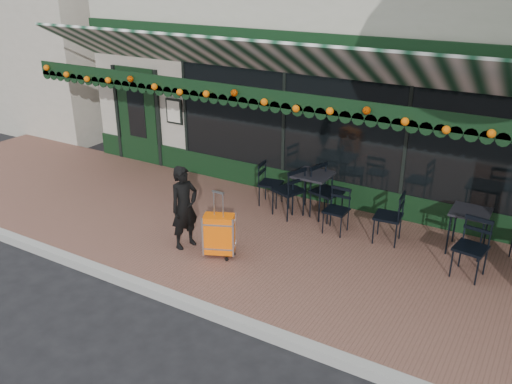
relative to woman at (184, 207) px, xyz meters
The scene contains 15 objects.
ground 1.94m from the woman, 41.54° to the right, with size 80.00×80.00×0.00m, color black.
sidewalk 1.74m from the woman, 32.76° to the left, with size 18.00×4.00×0.15m, color brown.
curb 1.96m from the woman, 43.44° to the right, with size 18.00×0.16×0.15m, color #9E9E99.
restaurant_building 6.95m from the woman, 78.92° to the left, with size 12.00×9.60×4.50m.
neighbor_building_left 13.64m from the woman, 149.67° to the left, with size 12.00×8.00×4.80m, color #B7AFA0.
woman is the anchor object (origin of this frame).
suitcase 0.74m from the woman, ahead, with size 0.55×0.44×1.10m.
cafe_table_a 4.56m from the woman, 28.29° to the left, with size 0.59×0.59×0.72m.
cafe_table_b 2.54m from the woman, 60.75° to the left, with size 0.64×0.64×0.79m.
chair_a_left 3.36m from the woman, 33.46° to the left, with size 0.45×0.45×0.90m, color black, non-canonical shape.
chair_a_front 4.43m from the woman, 18.47° to the left, with size 0.46×0.46×0.91m, color black, non-canonical shape.
chair_b_left 2.13m from the woman, 64.88° to the left, with size 0.49×0.49×0.98m, color black, non-canonical shape.
chair_b_right 2.68m from the woman, 54.83° to the left, with size 0.50×0.50×1.00m, color black, non-canonical shape.
chair_b_front 2.60m from the woman, 41.86° to the left, with size 0.40×0.40×0.80m, color black, non-canonical shape.
chair_solo 2.23m from the woman, 80.11° to the left, with size 0.42×0.42×0.85m, color black, non-canonical shape.
Camera 1 is at (3.74, -5.08, 4.48)m, focal length 38.00 mm.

